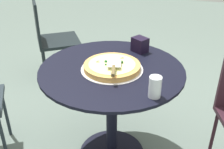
{
  "coord_description": "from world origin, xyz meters",
  "views": [
    {
      "loc": [
        -1.42,
        -0.41,
        1.49
      ],
      "look_at": [
        -0.02,
        -0.01,
        0.68
      ],
      "focal_mm": 43.38,
      "sensor_mm": 36.0,
      "label": 1
    }
  ],
  "objects_px": {
    "patio_chair_far": "(50,35)",
    "patio_table": "(112,94)",
    "pizza_on_tray": "(112,67)",
    "pizza_server": "(114,67)",
    "napkin_dispenser": "(140,45)",
    "drinking_cup": "(155,87)"
  },
  "relations": [
    {
      "from": "patio_chair_far",
      "to": "patio_table",
      "type": "bearing_deg",
      "value": -135.44
    },
    {
      "from": "pizza_on_tray",
      "to": "patio_table",
      "type": "bearing_deg",
      "value": 22.65
    },
    {
      "from": "patio_table",
      "to": "pizza_server",
      "type": "xyz_separation_m",
      "value": [
        -0.1,
        -0.04,
        0.26
      ]
    },
    {
      "from": "napkin_dispenser",
      "to": "patio_chair_far",
      "type": "relative_size",
      "value": 0.12
    },
    {
      "from": "patio_table",
      "to": "drinking_cup",
      "type": "xyz_separation_m",
      "value": [
        -0.24,
        -0.3,
        0.25
      ]
    },
    {
      "from": "pizza_server",
      "to": "patio_chair_far",
      "type": "relative_size",
      "value": 0.25
    },
    {
      "from": "pizza_server",
      "to": "patio_chair_far",
      "type": "bearing_deg",
      "value": 42.92
    },
    {
      "from": "pizza_on_tray",
      "to": "patio_chair_far",
      "type": "bearing_deg",
      "value": 44.29
    },
    {
      "from": "drinking_cup",
      "to": "patio_table",
      "type": "bearing_deg",
      "value": 50.6
    },
    {
      "from": "drinking_cup",
      "to": "pizza_server",
      "type": "bearing_deg",
      "value": 60.6
    },
    {
      "from": "pizza_server",
      "to": "drinking_cup",
      "type": "height_order",
      "value": "drinking_cup"
    },
    {
      "from": "pizza_on_tray",
      "to": "pizza_server",
      "type": "xyz_separation_m",
      "value": [
        -0.08,
        -0.03,
        0.04
      ]
    },
    {
      "from": "pizza_on_tray",
      "to": "patio_chair_far",
      "type": "height_order",
      "value": "patio_chair_far"
    },
    {
      "from": "pizza_server",
      "to": "napkin_dispenser",
      "type": "xyz_separation_m",
      "value": [
        0.4,
        -0.08,
        -0.01
      ]
    },
    {
      "from": "patio_table",
      "to": "napkin_dispenser",
      "type": "height_order",
      "value": "napkin_dispenser"
    },
    {
      "from": "patio_table",
      "to": "napkin_dispenser",
      "type": "bearing_deg",
      "value": -21.82
    },
    {
      "from": "pizza_server",
      "to": "patio_chair_far",
      "type": "distance_m",
      "value": 1.46
    },
    {
      "from": "pizza_on_tray",
      "to": "drinking_cup",
      "type": "xyz_separation_m",
      "value": [
        -0.23,
        -0.29,
        0.04
      ]
    },
    {
      "from": "pizza_on_tray",
      "to": "napkin_dispenser",
      "type": "height_order",
      "value": "napkin_dispenser"
    },
    {
      "from": "napkin_dispenser",
      "to": "patio_chair_far",
      "type": "height_order",
      "value": "patio_chair_far"
    },
    {
      "from": "drinking_cup",
      "to": "napkin_dispenser",
      "type": "xyz_separation_m",
      "value": [
        0.54,
        0.18,
        -0.01
      ]
    },
    {
      "from": "pizza_on_tray",
      "to": "napkin_dispenser",
      "type": "bearing_deg",
      "value": -19.77
    }
  ]
}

